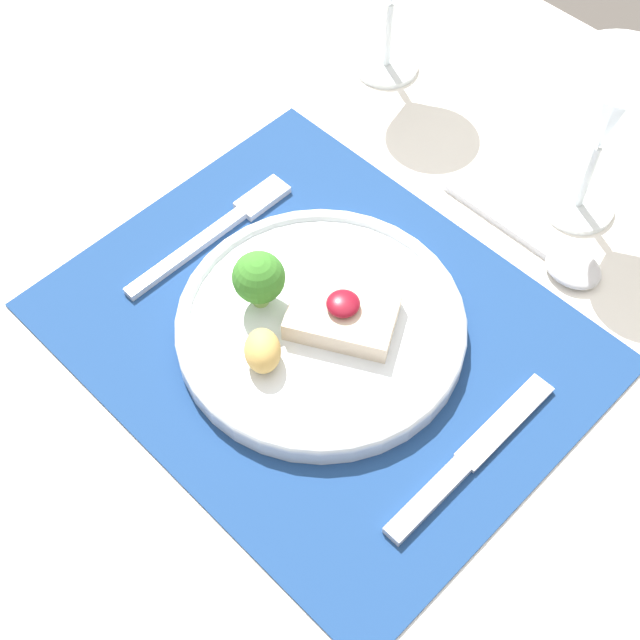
% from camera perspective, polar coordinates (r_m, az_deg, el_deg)
% --- Properties ---
extents(ground_plane, '(8.00, 8.00, 0.00)m').
position_cam_1_polar(ground_plane, '(1.46, 0.03, -17.80)').
color(ground_plane, '#4C4742').
extents(dining_table, '(1.25, 0.98, 0.78)m').
position_cam_1_polar(dining_table, '(0.84, 0.05, -4.80)').
color(dining_table, white).
rests_on(dining_table, ground_plane).
extents(placemat, '(0.42, 0.34, 0.00)m').
position_cam_1_polar(placemat, '(0.75, 0.06, -0.88)').
color(placemat, navy).
rests_on(placemat, dining_table).
extents(dinner_plate, '(0.24, 0.24, 0.07)m').
position_cam_1_polar(dinner_plate, '(0.73, -0.16, -0.22)').
color(dinner_plate, silver).
rests_on(dinner_plate, placemat).
extents(fork, '(0.02, 0.18, 0.01)m').
position_cam_1_polar(fork, '(0.81, -6.38, 5.88)').
color(fork, silver).
rests_on(fork, placemat).
extents(knife, '(0.02, 0.18, 0.01)m').
position_cam_1_polar(knife, '(0.69, 9.00, -9.25)').
color(knife, silver).
rests_on(knife, placemat).
extents(spoon, '(0.17, 0.04, 0.02)m').
position_cam_1_polar(spoon, '(0.81, 14.95, 3.88)').
color(spoon, silver).
rests_on(spoon, dining_table).
extents(wine_glass_near, '(0.09, 0.09, 0.16)m').
position_cam_1_polar(wine_glass_near, '(0.78, 18.10, 12.44)').
color(wine_glass_near, white).
rests_on(wine_glass_near, dining_table).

